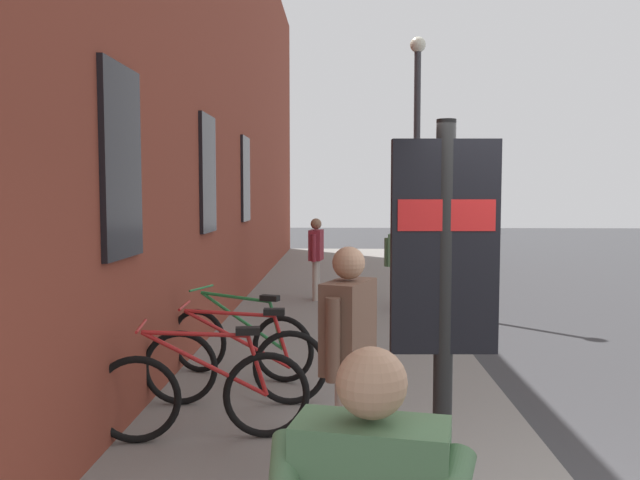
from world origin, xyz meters
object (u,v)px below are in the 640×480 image
bicycle_far_end (236,365)px  pedestrian_near_bus (316,250)px  bicycle_end_of_row (203,394)px  bicycle_nearest_sign (240,342)px  transit_info_sign (444,276)px  pedestrian_crossing_street (348,342)px  street_lamp (417,146)px  pedestrian_by_facade (401,256)px

bicycle_far_end → pedestrian_near_bus: bearing=-4.9°
bicycle_end_of_row → bicycle_nearest_sign: same height
transit_info_sign → pedestrian_near_bus: (8.83, 1.01, -0.66)m
pedestrian_crossing_street → street_lamp: street_lamp is taller
pedestrian_near_bus → pedestrian_by_facade: size_ratio=1.01×
bicycle_far_end → pedestrian_near_bus: size_ratio=1.15×
bicycle_end_of_row → pedestrian_by_facade: 6.45m
pedestrian_by_facade → street_lamp: bearing=-27.2°
bicycle_nearest_sign → transit_info_sign: size_ratio=0.70×
transit_info_sign → pedestrian_crossing_street: transit_info_sign is taller
bicycle_far_end → transit_info_sign: bearing=-150.7°
bicycle_nearest_sign → street_lamp: (4.85, -2.46, 2.47)m
bicycle_end_of_row → pedestrian_near_bus: bearing=-5.3°
pedestrian_near_bus → street_lamp: street_lamp is taller
bicycle_end_of_row → street_lamp: size_ratio=0.37×
bicycle_far_end → bicycle_nearest_sign: 0.94m
bicycle_end_of_row → pedestrian_crossing_street: pedestrian_crossing_street is taller
pedestrian_near_bus → pedestrian_crossing_street: bearing=-176.2°
pedestrian_crossing_street → transit_info_sign: bearing=-154.7°
pedestrian_crossing_street → pedestrian_near_bus: bearing=3.8°
bicycle_nearest_sign → pedestrian_crossing_street: 2.96m
transit_info_sign → street_lamp: 8.65m
bicycle_end_of_row → street_lamp: 7.54m
transit_info_sign → pedestrian_by_facade: transit_info_sign is taller
pedestrian_near_bus → bicycle_far_end: bearing=175.1°
bicycle_nearest_sign → pedestrian_near_bus: pedestrian_near_bus is taller
pedestrian_by_facade → transit_info_sign: bearing=176.4°
pedestrian_near_bus → street_lamp: size_ratio=0.32×
bicycle_far_end → street_lamp: 6.71m
bicycle_end_of_row → pedestrian_near_bus: 7.05m
bicycle_end_of_row → bicycle_nearest_sign: (1.84, -0.02, 0.00)m
bicycle_end_of_row → transit_info_sign: (-1.83, -1.66, 1.21)m
bicycle_far_end → transit_info_sign: (-2.73, -1.53, 1.21)m
pedestrian_crossing_street → street_lamp: bearing=-9.8°
bicycle_end_of_row → transit_info_sign: transit_info_sign is taller
bicycle_end_of_row → pedestrian_near_bus: size_ratio=1.14×
bicycle_nearest_sign → transit_info_sign: (-3.67, -1.64, 1.21)m
bicycle_nearest_sign → pedestrian_crossing_street: size_ratio=1.01×
pedestrian_crossing_street → pedestrian_by_facade: 6.94m
bicycle_end_of_row → bicycle_nearest_sign: 1.84m
bicycle_end_of_row → bicycle_far_end: 0.91m
bicycle_nearest_sign → street_lamp: street_lamp is taller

